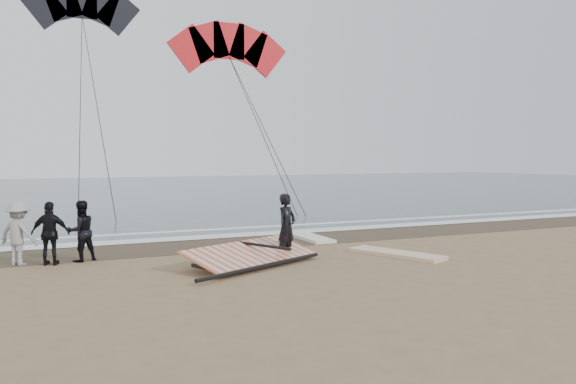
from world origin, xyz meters
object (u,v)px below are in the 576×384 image
at_px(man_main, 287,226).
at_px(sail_rig, 247,256).
at_px(board_cream, 308,237).
at_px(board_white, 396,254).

bearing_deg(man_main, sail_rig, 160.61).
relative_size(man_main, sail_rig, 0.45).
height_order(man_main, board_cream, man_main).
bearing_deg(man_main, board_white, -46.43).
height_order(man_main, sail_rig, man_main).
height_order(board_white, sail_rig, sail_rig).
bearing_deg(sail_rig, man_main, 11.68).
height_order(board_white, board_cream, board_cream).
distance_m(man_main, board_cream, 3.69).
xyz_separation_m(man_main, board_white, (2.81, -0.77, -0.78)).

